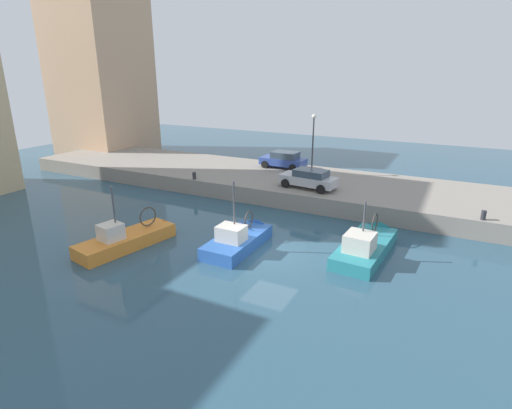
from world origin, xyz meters
The scene contains 11 objects.
water_surface centered at (0.00, 0.00, 0.00)m, with size 80.00×80.00×0.00m, color #2D5166.
quay_wall centered at (11.50, 0.00, 0.60)m, with size 9.00×56.00×1.20m, color gray.
fishing_boat_blue centered at (0.27, 1.92, 0.11)m, with size 5.56×2.28×4.80m.
fishing_boat_teal centered at (2.62, -4.54, 0.13)m, with size 6.57×2.65×4.14m.
fishing_boat_orange centered at (-2.46, 7.42, 0.10)m, with size 6.59×2.95×4.41m.
parked_car_silver centered at (9.02, 1.16, 1.91)m, with size 2.25×4.30×1.37m.
parked_car_blue centered at (14.00, 5.27, 1.93)m, with size 2.12×3.99×1.43m.
mooring_bollard_mid centered at (7.35, -10.00, 1.48)m, with size 0.28×0.28×0.55m, color #2D2D33.
mooring_bollard_north centered at (7.35, 10.00, 1.48)m, with size 0.28×0.28×0.55m, color #2D2D33.
quay_streetlamp centered at (13.00, 2.34, 4.45)m, with size 0.36×0.36×4.83m.
waterfront_building_west centered at (16.23, 28.26, 9.75)m, with size 8.74×8.71×19.47m.
Camera 1 is at (-18.02, -8.31, 9.41)m, focal length 28.60 mm.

